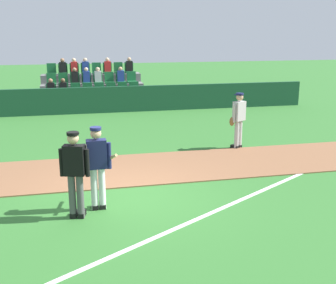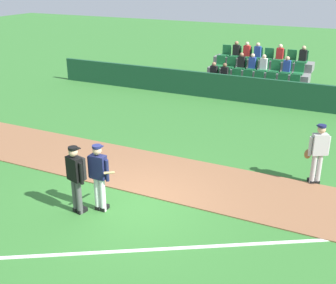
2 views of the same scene
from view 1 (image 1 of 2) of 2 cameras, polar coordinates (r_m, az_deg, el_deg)
name	(u,v)px [view 1 (image 1 of 2)]	position (r m, az deg, el deg)	size (l,w,h in m)	color
ground_plane	(122,197)	(9.73, -6.15, -7.27)	(80.00, 80.00, 0.00)	#33702D
infield_dirt_path	(114,170)	(11.47, -7.24, -3.76)	(28.00, 2.70, 0.03)	brown
foul_line_chalk	(255,194)	(10.03, 11.61, -6.77)	(12.00, 0.10, 0.01)	white
dugout_fence	(95,100)	(19.47, -9.71, 5.53)	(20.00, 0.16, 1.18)	#19472D
stadium_bleachers	(93,93)	(21.32, -10.03, 6.48)	(5.00, 2.95, 2.30)	slate
batter_navy_jersey	(97,165)	(8.82, -9.42, -3.03)	(0.70, 0.77, 1.76)	white
umpire_home_plate	(75,170)	(8.50, -12.32, -3.64)	(0.57, 0.38, 1.76)	#4C4C4C
runner_grey_jersey	(238,119)	(13.47, 9.39, 3.11)	(0.64, 0.43, 1.76)	#B2B2B2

